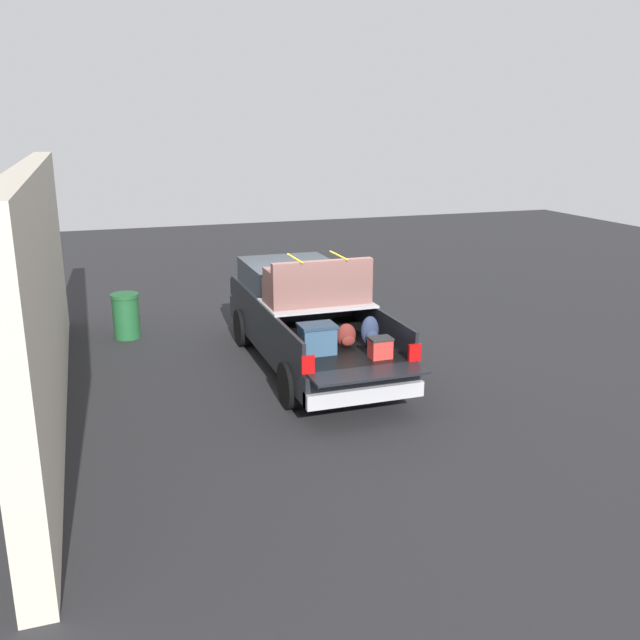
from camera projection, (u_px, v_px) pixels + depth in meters
name	position (u px, v px, depth m)	size (l,w,h in m)	color
ground_plane	(310.00, 367.00, 13.22)	(40.00, 40.00, 0.00)	#262628
pickup_truck	(304.00, 315.00, 13.28)	(6.05, 2.06, 2.23)	black
building_facade	(42.00, 294.00, 10.69)	(10.61, 0.36, 3.91)	beige
trash_can	(126.00, 316.00, 14.92)	(0.60, 0.60, 0.98)	#1E592D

